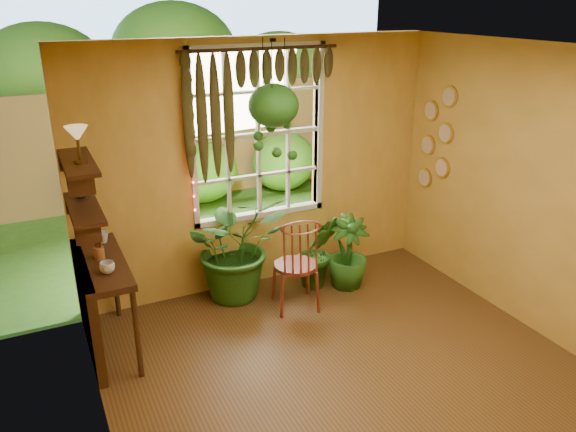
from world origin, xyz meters
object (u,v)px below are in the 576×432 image
Objects in this scene: windsor_chair at (296,277)px; hanging_basket at (274,112)px; counter_ledge at (93,298)px; potted_plant_left at (236,245)px; potted_plant_mid at (318,251)px.

windsor_chair is 1.71m from hanging_basket.
counter_ledge is 1.01× the size of potted_plant_left.
windsor_chair is at bearing -142.81° from potted_plant_mid.
hanging_basket is (-0.07, 0.39, 1.66)m from windsor_chair.
hanging_basket reaches higher than counter_ledge.
potted_plant_left reaches higher than windsor_chair.
windsor_chair reaches higher than potted_plant_mid.
counter_ledge is at bearing -170.84° from windsor_chair.
potted_plant_mid is at bearing 5.64° from counter_ledge.
potted_plant_mid is (0.43, 0.33, 0.08)m from windsor_chair.
potted_plant_mid is (0.89, -0.19, -0.17)m from potted_plant_left.
potted_plant_left reaches higher than counter_ledge.
counter_ledge reaches higher than potted_plant_mid.
windsor_chair is 1.00× the size of potted_plant_left.
potted_plant_mid is at bearing 48.86° from windsor_chair.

